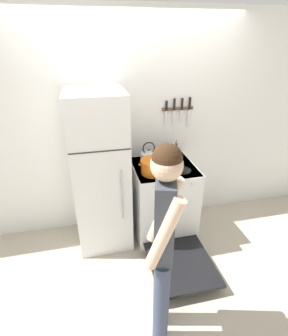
% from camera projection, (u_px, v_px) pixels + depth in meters
% --- Properties ---
extents(ground_plane, '(14.00, 14.00, 0.00)m').
position_uv_depth(ground_plane, '(134.00, 216.00, 3.65)').
color(ground_plane, '#B2A893').
extents(wall_back, '(10.00, 0.06, 2.55)m').
position_uv_depth(wall_back, '(132.00, 128.00, 3.10)').
color(wall_back, silver).
rests_on(wall_back, ground_plane).
extents(refrigerator, '(0.59, 0.66, 1.78)m').
position_uv_depth(refrigerator, '(101.00, 173.00, 2.89)').
color(refrigerator, white).
rests_on(refrigerator, ground_plane).
extents(stove_range, '(0.71, 1.42, 0.91)m').
position_uv_depth(stove_range, '(164.00, 201.00, 3.17)').
color(stove_range, white).
rests_on(stove_range, ground_plane).
extents(dutch_oven_pot, '(0.33, 0.29, 0.18)m').
position_uv_depth(dutch_oven_pot, '(154.00, 167.00, 2.81)').
color(dutch_oven_pot, orange).
rests_on(dutch_oven_pot, stove_range).
extents(tea_kettle, '(0.24, 0.19, 0.26)m').
position_uv_depth(tea_kettle, '(149.00, 156.00, 3.05)').
color(tea_kettle, silver).
rests_on(tea_kettle, stove_range).
extents(utensil_jar, '(0.09, 0.09, 0.25)m').
position_uv_depth(utensil_jar, '(175.00, 155.00, 3.13)').
color(utensil_jar, silver).
rests_on(utensil_jar, stove_range).
extents(person, '(0.34, 0.40, 1.69)m').
position_uv_depth(person, '(163.00, 242.00, 1.81)').
color(person, '#38425B').
rests_on(person, ground_plane).
extents(wall_knife_strip, '(0.38, 0.03, 0.36)m').
position_uv_depth(wall_knife_strip, '(178.00, 108.00, 3.07)').
color(wall_knife_strip, brown).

